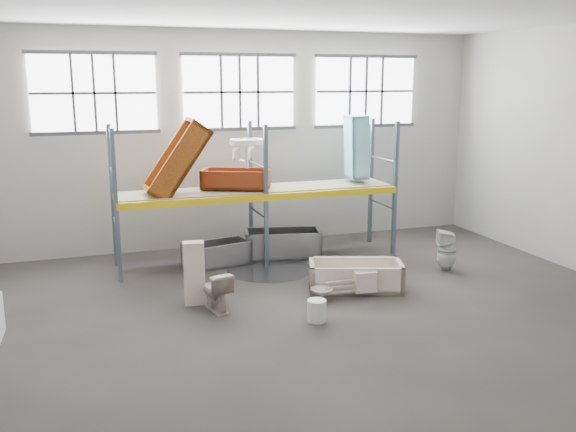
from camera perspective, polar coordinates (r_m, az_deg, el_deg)
name	(u,v)px	position (r m, az deg, el deg)	size (l,w,h in m)	color
floor	(317,318)	(10.60, 2.67, -9.35)	(12.00, 10.00, 0.10)	#48413D
ceiling	(320,1)	(9.91, 2.98, 19.19)	(12.00, 10.00, 0.10)	silver
wall_back	(239,140)	(14.72, -4.52, 7.02)	(12.00, 0.10, 5.00)	#9D9A92
wall_front	(539,247)	(5.66, 22.11, -2.68)	(12.00, 0.10, 5.00)	#ADAAA1
window_left	(94,93)	(14.09, -17.42, 10.74)	(2.60, 0.04, 1.60)	white
window_mid	(239,92)	(14.55, -4.49, 11.30)	(2.60, 0.04, 1.60)	white
window_right	(365,91)	(15.66, 7.15, 11.33)	(2.60, 0.04, 1.60)	white
rack_upright_la	(116,207)	(12.29, -15.54, 0.81)	(0.08, 0.08, 3.00)	slate
rack_upright_lb	(112,196)	(13.47, -15.87, 1.78)	(0.08, 0.08, 3.00)	slate
rack_upright_ma	(266,197)	(12.81, -2.03, 1.72)	(0.08, 0.08, 3.00)	slate
rack_upright_mb	(250,188)	(13.94, -3.47, 2.59)	(0.08, 0.08, 3.00)	slate
rack_upright_ra	(395,189)	(13.96, 9.84, 2.44)	(0.08, 0.08, 3.00)	slate
rack_upright_rb	(371,181)	(15.01, 7.65, 3.21)	(0.08, 0.08, 3.00)	slate
rack_beam_front	(266,197)	(12.81, -2.03, 1.72)	(6.00, 0.10, 0.14)	yellow
rack_beam_back	(250,188)	(13.94, -3.47, 2.59)	(6.00, 0.10, 0.14)	yellow
shelf_deck	(258,189)	(13.36, -2.79, 2.51)	(5.90, 1.10, 0.03)	gray
wet_patch	(269,269)	(12.98, -1.73, -4.95)	(1.80, 1.80, 0.00)	black
bathtub_beige	(356,275)	(11.85, 6.24, -5.45)	(1.75, 0.82, 0.51)	beige
cistern_spare	(365,282)	(11.43, 7.11, -6.03)	(0.40, 0.19, 0.38)	beige
sink_in_tub	(322,292)	(11.20, 3.14, -7.00)	(0.40, 0.40, 0.14)	beige
toilet_beige	(216,291)	(10.73, -6.63, -6.87)	(0.39, 0.69, 0.70)	#C5ABA4
cistern_tall	(194,273)	(11.02, -8.64, -5.22)	(0.36, 0.24, 1.13)	beige
toilet_white	(447,250)	(13.25, 14.41, -3.06)	(0.39, 0.40, 0.86)	silver
steel_tub_left	(217,254)	(13.29, -6.57, -3.48)	(1.38, 0.64, 0.51)	#AEAFB6
steel_tub_right	(283,244)	(13.81, -0.49, -2.56)	(1.66, 0.78, 0.61)	#95989C
rust_tub_flat	(236,179)	(13.23, -4.83, 3.44)	(1.42, 0.66, 0.40)	maroon
rust_tub_tilted	(177,160)	(12.78, -10.16, 5.12)	(1.71, 0.80, 0.48)	#945809
sink_on_shelf	(247,166)	(13.11, -3.82, 4.58)	(0.70, 0.54, 0.63)	white
blue_tub_upright	(356,147)	(14.14, 6.32, 6.34)	(1.41, 0.66, 0.40)	#87D7EC
bucket	(317,311)	(10.27, 2.66, -8.70)	(0.31, 0.31, 0.36)	silver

